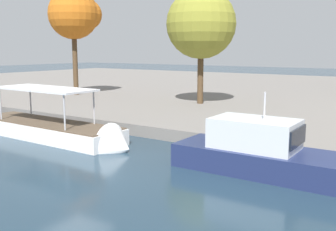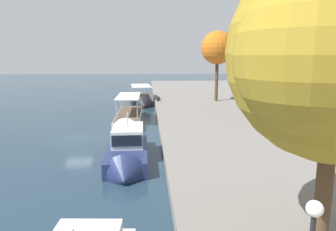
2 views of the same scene
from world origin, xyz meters
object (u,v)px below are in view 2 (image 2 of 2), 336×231
(tree_2, at_px, (220,47))
(tree_0, at_px, (258,56))
(motor_yacht_2, at_px, (128,153))
(mooring_bollard_1, at_px, (158,99))
(mooring_bollard_0, at_px, (159,99))
(tour_boat_1, at_px, (129,120))
(tour_boat_0, at_px, (142,101))

(tree_2, bearing_deg, tree_0, 3.52)
(motor_yacht_2, relative_size, tree_2, 0.87)
(mooring_bollard_1, distance_m, tree_0, 19.07)
(mooring_bollard_0, bearing_deg, tree_2, 89.19)
(tour_boat_1, distance_m, mooring_bollard_0, 13.26)
(mooring_bollard_1, height_order, tree_0, tree_0)
(motor_yacht_2, distance_m, mooring_bollard_0, 26.61)
(tour_boat_0, distance_m, mooring_bollard_0, 3.99)
(mooring_bollard_1, bearing_deg, tree_0, 36.46)
(tour_boat_1, bearing_deg, mooring_bollard_1, 163.32)
(mooring_bollard_1, bearing_deg, motor_yacht_2, -6.78)
(motor_yacht_2, bearing_deg, tour_boat_1, -177.50)
(motor_yacht_2, height_order, mooring_bollard_1, motor_yacht_2)
(tour_boat_1, xyz_separation_m, motor_yacht_2, (13.80, 0.74, 0.32))
(tour_boat_0, xyz_separation_m, mooring_bollard_0, (2.76, 2.77, 0.76))
(tour_boat_1, height_order, tree_0, tree_0)
(motor_yacht_2, bearing_deg, tree_0, 130.09)
(tour_boat_0, relative_size, mooring_bollard_1, 17.37)
(motor_yacht_2, height_order, tree_0, tree_0)
(mooring_bollard_0, distance_m, mooring_bollard_1, 0.29)
(tour_boat_1, distance_m, tree_2, 20.44)
(tour_boat_0, xyz_separation_m, tree_2, (2.89, 12.32, 8.75))
(tour_boat_0, bearing_deg, mooring_bollard_1, 35.42)
(tour_boat_1, relative_size, tree_0, 1.25)
(mooring_bollard_0, xyz_separation_m, mooring_bollard_1, (0.21, -0.19, -0.04))
(mooring_bollard_1, bearing_deg, tour_boat_1, -17.29)
(mooring_bollard_0, relative_size, mooring_bollard_1, 1.10)
(tour_boat_0, height_order, mooring_bollard_0, tour_boat_0)
(motor_yacht_2, height_order, tree_2, tree_2)
(tour_boat_0, height_order, motor_yacht_2, motor_yacht_2)
(motor_yacht_2, distance_m, mooring_bollard_1, 26.38)
(mooring_bollard_0, relative_size, tree_0, 0.08)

